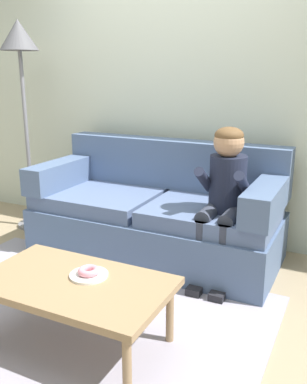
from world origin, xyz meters
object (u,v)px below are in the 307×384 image
object	(u,v)px
coffee_table	(74,287)
floor_lamp	(20,58)
couch	(158,215)
toy_controller	(31,274)
donut	(89,271)
person_child	(224,190)

from	to	relation	value
coffee_table	floor_lamp	bearing A→B (deg)	137.83
floor_lamp	coffee_table	bearing A→B (deg)	-42.17
couch	toy_controller	xyz separation A→B (m)	(-0.66, -0.80, -0.31)
donut	couch	bearing A→B (deg)	97.88
coffee_table	donut	xyz separation A→B (m)	(0.04, 0.08, 0.07)
couch	floor_lamp	bearing A→B (deg)	177.73
donut	floor_lamp	bearing A→B (deg)	140.32
floor_lamp	donut	bearing A→B (deg)	-39.68
donut	toy_controller	xyz separation A→B (m)	(-0.83, 0.42, -0.40)
person_child	floor_lamp	distance (m)	2.19
coffee_table	person_child	distance (m)	1.24
person_child	toy_controller	size ratio (longest dim) A/B	4.87
couch	floor_lamp	distance (m)	1.85
couch	person_child	distance (m)	0.72
donut	toy_controller	distance (m)	1.01
donut	person_child	bearing A→B (deg)	66.94
couch	coffee_table	world-z (taller)	couch
coffee_table	toy_controller	distance (m)	0.98
coffee_table	person_child	world-z (taller)	person_child
couch	coffee_table	size ratio (longest dim) A/B	1.89
coffee_table	toy_controller	bearing A→B (deg)	147.26
couch	toy_controller	world-z (taller)	couch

